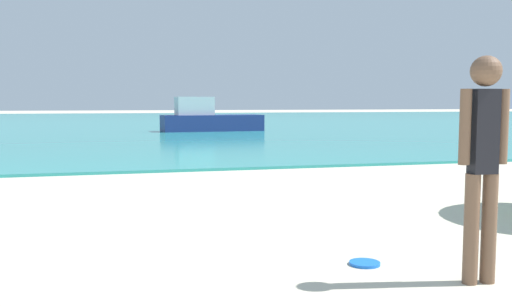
% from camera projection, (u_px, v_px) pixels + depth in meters
% --- Properties ---
extents(water, '(160.00, 60.00, 0.06)m').
position_uv_depth(water, '(131.00, 121.00, 39.83)').
color(water, teal).
rests_on(water, ground).
extents(person_standing, '(0.39, 0.23, 1.71)m').
position_uv_depth(person_standing, '(483.00, 156.00, 4.12)').
color(person_standing, brown).
rests_on(person_standing, ground).
extents(frisbee, '(0.26, 0.26, 0.03)m').
position_uv_depth(frisbee, '(365.00, 263.00, 4.68)').
color(frisbee, blue).
rests_on(frisbee, ground).
extents(boat_far, '(4.70, 1.79, 1.57)m').
position_uv_depth(boat_far, '(208.00, 119.00, 25.53)').
color(boat_far, navy).
rests_on(boat_far, water).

